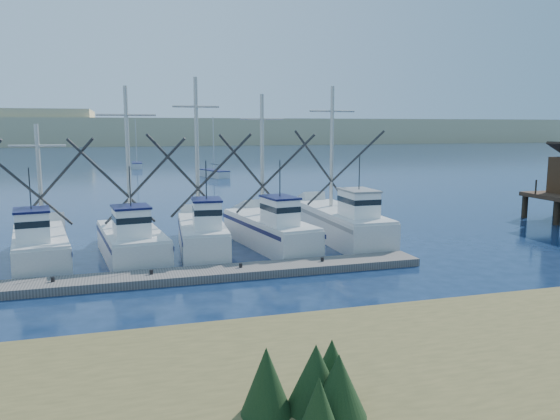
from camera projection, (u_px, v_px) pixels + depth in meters
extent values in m
plane|color=#0C1D39|center=(399.00, 299.00, 21.55)|extent=(500.00, 500.00, 0.00)
cube|color=slate|center=(128.00, 280.00, 23.55)|extent=(27.50, 2.13, 0.37)
cube|color=tan|center=(146.00, 131.00, 220.09)|extent=(360.00, 60.00, 10.00)
cube|color=silver|center=(40.00, 249.00, 27.12)|extent=(3.55, 7.93, 1.42)
cube|color=white|center=(32.00, 227.00, 25.04)|extent=(1.68, 2.06, 1.50)
cylinder|color=#B7B2A8|center=(39.00, 178.00, 27.84)|extent=(0.22, 0.22, 5.47)
cube|color=silver|center=(132.00, 245.00, 28.18)|extent=(3.63, 7.59, 1.40)
cube|color=white|center=(132.00, 224.00, 26.18)|extent=(1.80, 1.97, 1.50)
cylinder|color=#B7B2A8|center=(128.00, 158.00, 28.69)|extent=(0.22, 0.22, 7.45)
cube|color=silver|center=(202.00, 239.00, 29.19)|extent=(2.79, 7.49, 1.61)
cube|color=white|center=(207.00, 216.00, 27.17)|extent=(1.44, 1.88, 1.50)
cylinder|color=#B7B2A8|center=(197.00, 150.00, 29.67)|extent=(0.22, 0.22, 7.78)
cube|color=silver|center=(269.00, 233.00, 30.87)|extent=(3.66, 8.88, 1.55)
cube|color=white|center=(280.00, 213.00, 28.55)|extent=(1.66, 2.29, 1.50)
cylinder|color=#B7B2A8|center=(262.00, 156.00, 31.62)|extent=(0.22, 0.22, 7.05)
cube|color=silver|center=(341.00, 226.00, 32.62)|extent=(2.69, 9.65, 1.74)
cube|color=white|center=(359.00, 205.00, 30.03)|extent=(1.54, 2.36, 1.50)
cylinder|color=#B7B2A8|center=(332.00, 148.00, 33.49)|extent=(0.22, 0.22, 7.44)
cube|color=silver|center=(214.00, 174.00, 74.03)|extent=(3.39, 6.07, 0.90)
cylinder|color=#B7B2A8|center=(213.00, 144.00, 73.71)|extent=(0.12, 0.12, 7.20)
cube|color=silver|center=(137.00, 166.00, 89.79)|extent=(1.67, 5.03, 0.90)
cylinder|color=#B7B2A8|center=(136.00, 141.00, 89.46)|extent=(0.12, 0.12, 7.20)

